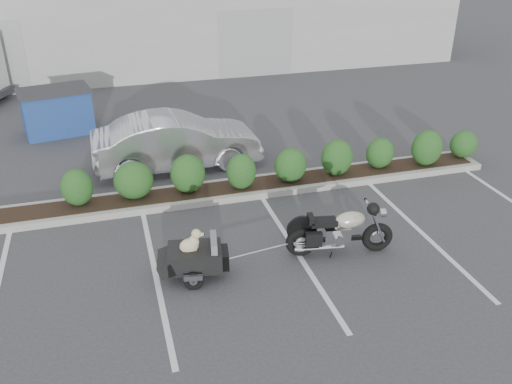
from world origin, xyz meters
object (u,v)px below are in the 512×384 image
object	(u,v)px
sedan	(177,142)
motorcycle	(340,232)
pet_trailer	(194,257)
dumpster	(57,111)

from	to	relation	value
sedan	motorcycle	bearing A→B (deg)	-156.00
pet_trailer	sedan	bearing A→B (deg)	94.21
dumpster	motorcycle	bearing A→B (deg)	-68.41
pet_trailer	motorcycle	bearing A→B (deg)	8.90
motorcycle	pet_trailer	distance (m)	2.78
pet_trailer	dumpster	bearing A→B (deg)	116.61
motorcycle	dumpster	world-z (taller)	dumpster
pet_trailer	sedan	xyz separation A→B (m)	(0.44, 4.85, 0.27)
sedan	dumpster	world-z (taller)	sedan
sedan	pet_trailer	bearing A→B (deg)	173.18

